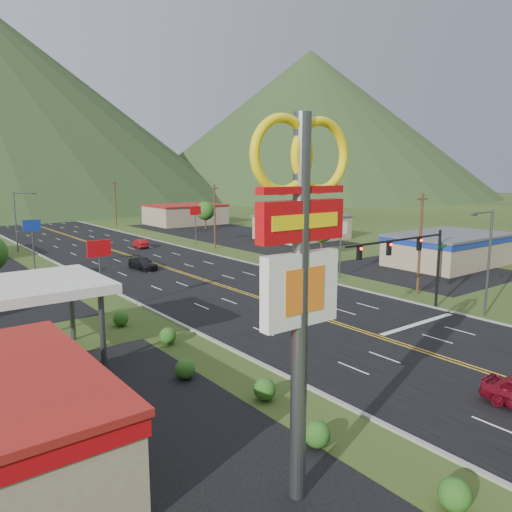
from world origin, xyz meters
TOP-DOWN VIEW (x-y plane):
  - curb_west at (-10.15, 0.00)m, footprint 0.30×460.00m
  - pylon_sign at (-17.00, 2.00)m, footprint 4.32×0.60m
  - traffic_signal at (6.48, 14.00)m, footprint 13.10×0.43m
  - streetlight_east at (11.18, 10.00)m, footprint 3.28×0.25m
  - streetlight_west at (-11.68, 70.00)m, footprint 3.28×0.25m
  - gas_canopy at (-22.00, 22.00)m, footprint 10.00×8.00m
  - building_east_near at (30.00, 25.00)m, footprint 15.40×10.40m
  - building_east_mid at (32.00, 55.00)m, footprint 14.40×11.40m
  - building_east_far at (28.00, 90.00)m, footprint 16.40×12.40m
  - pole_sign_west_a at (-14.00, 30.00)m, footprint 2.00×0.18m
  - pole_sign_west_b at (-14.00, 52.00)m, footprint 2.00×0.18m
  - pole_sign_east_a at (13.00, 28.00)m, footprint 2.00×0.18m
  - pole_sign_east_b at (13.00, 60.00)m, footprint 2.00×0.18m
  - tree_east_a at (22.00, 40.00)m, footprint 3.84×3.84m
  - tree_east_b at (26.00, 78.00)m, footprint 3.84×3.84m
  - utility_pole_a at (13.50, 18.00)m, footprint 1.60×0.28m
  - utility_pole_b at (13.50, 55.00)m, footprint 1.60×0.28m
  - utility_pole_c at (13.50, 95.00)m, footprint 1.60×0.28m
  - utility_pole_d at (13.50, 135.00)m, footprint 1.60×0.28m
  - mountain_ne at (147.84, 176.19)m, footprint 180.00×180.00m
  - car_dark_mid at (-2.79, 46.25)m, footprint 2.36×5.05m
  - car_red_far at (4.45, 62.79)m, footprint 1.80×4.20m

SIDE VIEW (x-z plane):
  - curb_west at x=-10.15m, z-range -0.07..0.07m
  - car_red_far at x=4.45m, z-range 0.00..1.35m
  - car_dark_mid at x=-2.79m, z-range 0.00..1.43m
  - building_east_mid at x=32.00m, z-range 0.01..4.31m
  - building_east_far at x=28.00m, z-range 0.01..4.51m
  - building_east_near at x=30.00m, z-range 0.22..4.32m
  - tree_east_a at x=22.00m, z-range 0.98..6.80m
  - tree_east_b at x=26.00m, z-range 0.98..6.80m
  - gas_canopy at x=-22.00m, z-range 2.22..7.52m
  - pole_sign_west_a at x=-14.00m, z-range 1.85..8.25m
  - pole_sign_west_b at x=-14.00m, z-range 1.85..8.25m
  - pole_sign_east_a at x=13.00m, z-range 1.85..8.25m
  - pole_sign_east_b at x=13.00m, z-range 1.85..8.25m
  - utility_pole_a at x=13.50m, z-range 0.13..10.13m
  - utility_pole_b at x=13.50m, z-range 0.13..10.13m
  - utility_pole_c at x=13.50m, z-range 0.13..10.13m
  - utility_pole_d at x=13.50m, z-range 0.13..10.13m
  - streetlight_east at x=11.18m, z-range 0.68..9.68m
  - streetlight_west at x=-11.68m, z-range 0.68..9.68m
  - traffic_signal at x=6.48m, z-range 1.83..8.83m
  - pylon_sign at x=-17.00m, z-range 2.30..16.30m
  - mountain_ne at x=147.84m, z-range 0.00..70.00m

